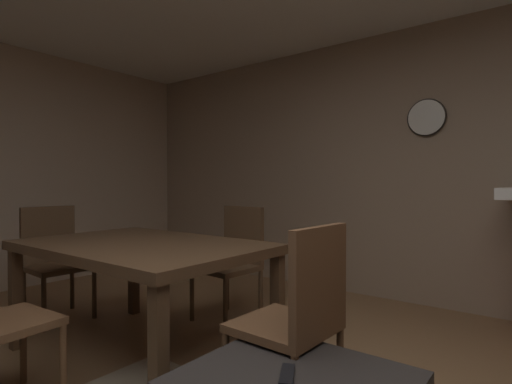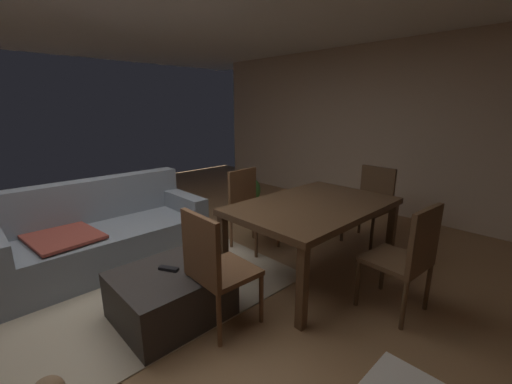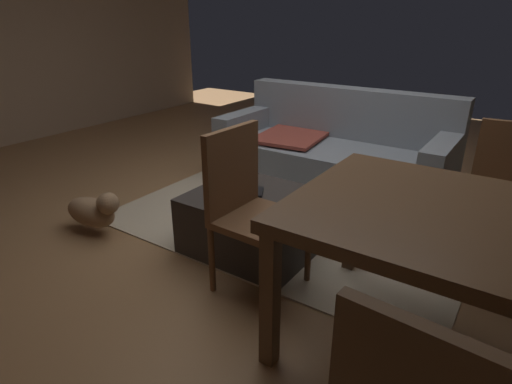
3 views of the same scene
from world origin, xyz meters
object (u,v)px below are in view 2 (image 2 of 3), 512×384
at_px(couch, 104,236).
at_px(dining_chair_south, 408,254).
at_px(tv_remote, 169,269).
at_px(potted_plant, 248,191).
at_px(ottoman_coffee_table, 171,294).
at_px(dining_table, 313,210).
at_px(dining_chair_west, 214,264).
at_px(dining_chair_north, 249,204).
at_px(dining_chair_east, 372,200).

relative_size(couch, dining_chair_south, 2.17).
bearing_deg(tv_remote, potted_plant, 6.22).
distance_m(ottoman_coffee_table, dining_table, 1.51).
distance_m(dining_table, dining_chair_south, 0.93).
distance_m(couch, dining_table, 2.23).
bearing_deg(dining_chair_west, couch, 97.68).
distance_m(couch, dining_chair_north, 1.63).
height_order(dining_table, dining_chair_north, dining_chair_north).
bearing_deg(dining_table, ottoman_coffee_table, 166.17).
relative_size(tv_remote, dining_chair_west, 0.17).
distance_m(couch, dining_chair_south, 2.97).
relative_size(dining_table, dining_chair_south, 1.76).
xyz_separation_m(couch, dining_chair_south, (1.43, -2.60, 0.21)).
height_order(tv_remote, dining_chair_south, dining_chair_south).
distance_m(ottoman_coffee_table, dining_chair_west, 0.51).
distance_m(couch, potted_plant, 2.47).
bearing_deg(potted_plant, dining_chair_north, -132.13).
height_order(dining_table, dining_chair_south, dining_chair_south).
bearing_deg(ottoman_coffee_table, dining_chair_west, -61.33).
bearing_deg(dining_table, dining_chair_south, -90.47).
relative_size(dining_chair_south, dining_chair_west, 1.00).
xyz_separation_m(dining_chair_south, dining_chair_west, (-1.20, 0.93, 0.00)).
distance_m(dining_table, dining_chair_east, 1.22).
height_order(tv_remote, dining_chair_east, dining_chair_east).
bearing_deg(dining_chair_south, tv_remote, 136.66).
xyz_separation_m(ottoman_coffee_table, dining_chair_south, (1.39, -1.27, 0.33)).
relative_size(dining_table, dining_chair_north, 1.76).
bearing_deg(couch, dining_chair_east, -32.43).
distance_m(dining_chair_east, potted_plant, 2.07).
bearing_deg(dining_chair_north, dining_table, -89.59).
bearing_deg(dining_chair_south, dining_table, 89.53).
bearing_deg(couch, dining_chair_south, -61.22).
bearing_deg(tv_remote, dining_table, -43.88).
height_order(couch, ottoman_coffee_table, couch).
xyz_separation_m(ottoman_coffee_table, potted_plant, (2.40, 1.70, 0.10)).
xyz_separation_m(dining_table, dining_chair_west, (-1.21, 0.00, -0.14)).
bearing_deg(dining_chair_east, ottoman_coffee_table, 172.39).
height_order(couch, dining_table, couch).
bearing_deg(dining_table, potted_plant, 63.76).
distance_m(ottoman_coffee_table, dining_chair_south, 1.91).
bearing_deg(dining_chair_east, dining_chair_south, -142.97).
distance_m(tv_remote, dining_table, 1.45).
xyz_separation_m(dining_chair_west, dining_chair_north, (1.20, 0.92, 0.00)).
relative_size(dining_chair_south, potted_plant, 1.74).
xyz_separation_m(couch, potted_plant, (2.44, 0.37, -0.02)).
relative_size(tv_remote, dining_chair_east, 0.17).
xyz_separation_m(ottoman_coffee_table, dining_chair_north, (1.39, 0.58, 0.33)).
bearing_deg(potted_plant, dining_chair_west, -137.38).
bearing_deg(potted_plant, dining_chair_east, -84.36).
height_order(dining_chair_west, dining_chair_east, same).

